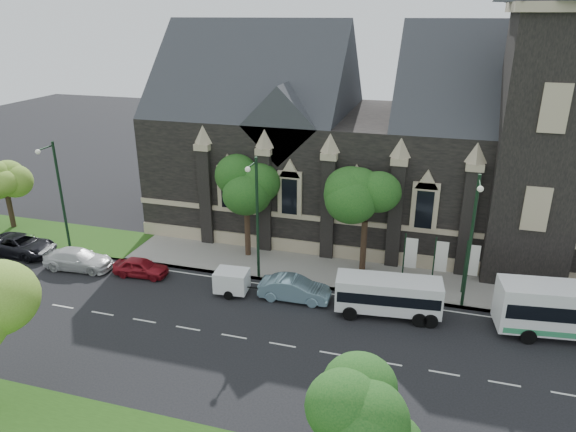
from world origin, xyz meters
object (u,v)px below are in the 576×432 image
at_px(tree_walk_left, 250,186).
at_px(banner_flag_left, 408,256).
at_px(tree_walk_right, 370,196).
at_px(sedan, 295,289).
at_px(box_trailer, 232,281).
at_px(banner_flag_center, 439,259).
at_px(car_far_red, 141,267).
at_px(banner_flag_right, 470,263).
at_px(car_far_white, 78,259).
at_px(tree_walk_far, 7,178).
at_px(street_lamp_mid, 256,213).
at_px(shuttle_bus, 389,294).
at_px(street_lamp_near, 472,236).
at_px(car_far_black, 21,245).
at_px(tree_park_east, 373,416).
at_px(street_lamp_far, 59,192).

relative_size(tree_walk_left, banner_flag_left, 1.91).
height_order(tree_walk_right, sedan, tree_walk_right).
xyz_separation_m(banner_flag_left, box_trailer, (-11.30, -4.29, -1.42)).
distance_m(banner_flag_center, car_far_red, 21.02).
bearing_deg(banner_flag_right, car_far_white, -171.71).
distance_m(tree_walk_right, banner_flag_right, 8.05).
relative_size(tree_walk_far, car_far_red, 1.58).
bearing_deg(banner_flag_left, tree_walk_left, 171.98).
distance_m(street_lamp_mid, shuttle_bus, 10.34).
bearing_deg(box_trailer, tree_walk_far, 162.19).
height_order(street_lamp_mid, shuttle_bus, street_lamp_mid).
distance_m(tree_walk_far, banner_flag_left, 34.20).
distance_m(tree_walk_far, street_lamp_near, 37.95).
bearing_deg(street_lamp_mid, car_far_black, -176.24).
bearing_deg(street_lamp_near, street_lamp_mid, 180.00).
relative_size(tree_park_east, shuttle_bus, 0.94).
height_order(box_trailer, car_far_black, box_trailer).
bearing_deg(box_trailer, tree_park_east, -55.79).
bearing_deg(car_far_red, banner_flag_center, -83.43).
height_order(street_lamp_far, car_far_white, street_lamp_far).
bearing_deg(street_lamp_far, car_far_black, -159.25).
xyz_separation_m(tree_walk_right, car_far_black, (-26.56, -4.89, -5.03)).
xyz_separation_m(tree_walk_far, street_lamp_far, (7.82, -3.08, 0.49)).
xyz_separation_m(sedan, car_far_white, (-16.70, -0.18, -0.03)).
distance_m(banner_flag_left, box_trailer, 12.17).
relative_size(tree_walk_right, car_far_black, 1.37).
relative_size(street_lamp_mid, banner_flag_right, 2.25).
relative_size(banner_flag_center, box_trailer, 1.24).
distance_m(shuttle_bus, car_far_white, 22.87).
distance_m(banner_flag_left, car_far_black, 29.85).
bearing_deg(tree_walk_left, car_far_red, -140.18).
distance_m(tree_walk_far, sedan, 27.84).
xyz_separation_m(shuttle_bus, box_trailer, (-10.45, -0.27, -0.50)).
bearing_deg(street_lamp_mid, banner_flag_right, 7.60).
bearing_deg(sedan, car_far_white, 89.05).
bearing_deg(tree_walk_far, sedan, -10.53).
bearing_deg(car_far_black, sedan, -89.33).
bearing_deg(tree_walk_left, banner_flag_right, -6.04).
height_order(tree_walk_right, shuttle_bus, tree_walk_right).
height_order(tree_walk_left, car_far_white, tree_walk_left).
relative_size(tree_walk_far, car_far_black, 1.11).
height_order(tree_walk_far, banner_flag_left, tree_walk_far).
bearing_deg(tree_walk_right, sedan, -125.17).
bearing_deg(banner_flag_right, banner_flag_left, 180.00).
height_order(tree_park_east, tree_walk_far, same).
height_order(tree_park_east, banner_flag_left, tree_park_east).
bearing_deg(car_far_red, banner_flag_left, -82.36).
distance_m(banner_flag_left, sedan, 8.15).
relative_size(tree_walk_far, street_lamp_far, 0.70).
distance_m(banner_flag_center, sedan, 9.93).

